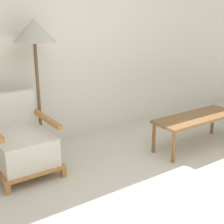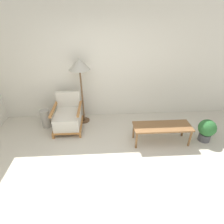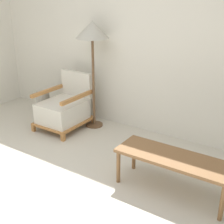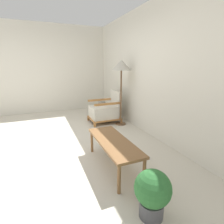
{
  "view_description": "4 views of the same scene",
  "coord_description": "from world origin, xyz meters",
  "px_view_note": "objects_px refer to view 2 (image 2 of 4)",
  "views": [
    {
      "loc": [
        -1.84,
        -1.43,
        1.67
      ],
      "look_at": [
        0.14,
        1.46,
        0.55
      ],
      "focal_mm": 50.0,
      "sensor_mm": 36.0,
      "label": 1
    },
    {
      "loc": [
        -0.06,
        -1.86,
        2.51
      ],
      "look_at": [
        0.14,
        1.46,
        0.55
      ],
      "focal_mm": 28.0,
      "sensor_mm": 36.0,
      "label": 2
    },
    {
      "loc": [
        2.19,
        -1.63,
        2.01
      ],
      "look_at": [
        0.14,
        1.46,
        0.55
      ],
      "focal_mm": 50.0,
      "sensor_mm": 36.0,
      "label": 3
    },
    {
      "loc": [
        3.32,
        0.12,
        1.48
      ],
      "look_at": [
        0.14,
        1.46,
        0.55
      ],
      "focal_mm": 28.0,
      "sensor_mm": 36.0,
      "label": 4
    }
  ],
  "objects_px": {
    "coffee_table": "(162,128)",
    "potted_plant": "(207,129)",
    "floor_lamp": "(79,67)",
    "armchair": "(68,117)",
    "vase": "(46,119)"
  },
  "relations": [
    {
      "from": "coffee_table",
      "to": "potted_plant",
      "type": "height_order",
      "value": "potted_plant"
    },
    {
      "from": "coffee_table",
      "to": "potted_plant",
      "type": "xyz_separation_m",
      "value": [
        0.98,
        -0.01,
        -0.08
      ]
    },
    {
      "from": "floor_lamp",
      "to": "potted_plant",
      "type": "distance_m",
      "value": 3.07
    },
    {
      "from": "armchair",
      "to": "potted_plant",
      "type": "height_order",
      "value": "armchair"
    },
    {
      "from": "armchair",
      "to": "vase",
      "type": "relative_size",
      "value": 1.82
    },
    {
      "from": "armchair",
      "to": "floor_lamp",
      "type": "xyz_separation_m",
      "value": [
        0.34,
        0.3,
        1.1
      ]
    },
    {
      "from": "armchair",
      "to": "potted_plant",
      "type": "distance_m",
      "value": 3.11
    },
    {
      "from": "floor_lamp",
      "to": "vase",
      "type": "relative_size",
      "value": 3.55
    },
    {
      "from": "floor_lamp",
      "to": "vase",
      "type": "distance_m",
      "value": 1.5
    },
    {
      "from": "armchair",
      "to": "potted_plant",
      "type": "bearing_deg",
      "value": -11.95
    },
    {
      "from": "armchair",
      "to": "coffee_table",
      "type": "xyz_separation_m",
      "value": [
        2.06,
        -0.63,
        0.06
      ]
    },
    {
      "from": "floor_lamp",
      "to": "potted_plant",
      "type": "relative_size",
      "value": 3.13
    },
    {
      "from": "coffee_table",
      "to": "vase",
      "type": "relative_size",
      "value": 2.67
    },
    {
      "from": "vase",
      "to": "coffee_table",
      "type": "bearing_deg",
      "value": -15.77
    },
    {
      "from": "floor_lamp",
      "to": "vase",
      "type": "xyz_separation_m",
      "value": [
        -0.9,
        -0.19,
        -1.19
      ]
    }
  ]
}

